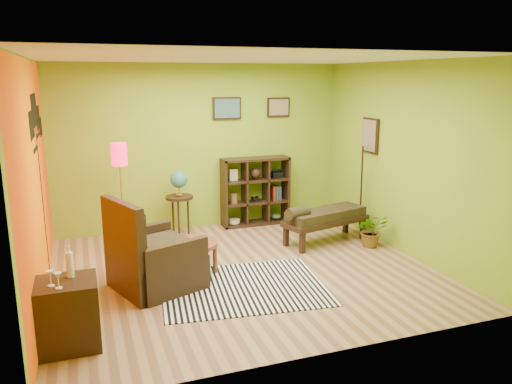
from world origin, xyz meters
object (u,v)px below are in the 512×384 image
object	(u,v)px
coffee_table	(191,246)
floor_lamp	(120,164)
cube_shelf	(256,191)
bench	(324,217)
armchair	(152,261)
side_cabinet	(68,314)
globe_table	(179,187)
potted_plant	(371,234)

from	to	relation	value
coffee_table	floor_lamp	xyz separation A→B (m)	(-0.76, 1.27, 0.95)
cube_shelf	bench	world-z (taller)	cube_shelf
cube_shelf	armchair	bearing A→B (deg)	-134.52
coffee_table	side_cabinet	world-z (taller)	side_cabinet
globe_table	bench	distance (m)	2.39
bench	potted_plant	xyz separation A→B (m)	(0.62, -0.41, -0.22)
coffee_table	globe_table	size ratio (longest dim) A/B	0.65
side_cabinet	globe_table	bearing A→B (deg)	61.29
armchair	cube_shelf	distance (m)	3.07
coffee_table	bench	size ratio (longest dim) A/B	0.47
cube_shelf	potted_plant	size ratio (longest dim) A/B	2.31
side_cabinet	floor_lamp	bearing A→B (deg)	74.25
side_cabinet	cube_shelf	size ratio (longest dim) A/B	0.83
globe_table	bench	bearing A→B (deg)	-28.82
bench	armchair	bearing A→B (deg)	-163.19
armchair	side_cabinet	bearing A→B (deg)	-130.56
coffee_table	globe_table	bearing A→B (deg)	83.84
floor_lamp	bench	bearing A→B (deg)	-13.61
floor_lamp	potted_plant	xyz separation A→B (m)	(3.62, -1.14, -1.12)
floor_lamp	potted_plant	distance (m)	3.96
side_cabinet	bench	bearing A→B (deg)	27.66
coffee_table	floor_lamp	world-z (taller)	floor_lamp
armchair	potted_plant	size ratio (longest dim) A/B	2.36
floor_lamp	bench	size ratio (longest dim) A/B	1.09
coffee_table	armchair	xyz separation A→B (m)	(-0.56, -0.31, -0.02)
floor_lamp	potted_plant	world-z (taller)	floor_lamp
globe_table	cube_shelf	size ratio (longest dim) A/B	0.91
side_cabinet	coffee_table	bearing A→B (deg)	43.28
side_cabinet	potted_plant	xyz separation A→B (m)	(4.39, 1.56, -0.14)
side_cabinet	cube_shelf	distance (m)	4.55
floor_lamp	globe_table	bearing A→B (deg)	23.44
armchair	bench	world-z (taller)	armchair
bench	potted_plant	size ratio (longest dim) A/B	2.88
potted_plant	globe_table	bearing A→B (deg)	150.00
armchair	potted_plant	xyz separation A→B (m)	(3.42, 0.43, -0.15)
coffee_table	potted_plant	xyz separation A→B (m)	(2.86, 0.13, -0.17)
cube_shelf	bench	bearing A→B (deg)	-63.87
coffee_table	floor_lamp	distance (m)	1.76
coffee_table	cube_shelf	distance (m)	2.47
coffee_table	cube_shelf	xyz separation A→B (m)	(1.59, 1.88, 0.22)
coffee_table	cube_shelf	bearing A→B (deg)	49.75
floor_lamp	potted_plant	bearing A→B (deg)	-17.47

